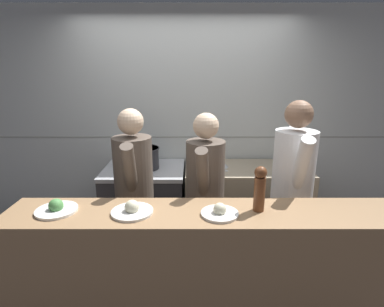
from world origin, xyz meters
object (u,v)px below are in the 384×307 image
Objects in this scene: mixing_bowl_steel at (220,162)px; plated_dish_appetiser at (133,210)px; oven_range at (147,205)px; chef_head_cook at (136,191)px; plated_dish_main at (58,208)px; chefs_knife at (208,171)px; pepper_mill at (261,188)px; chef_sous at (206,195)px; stock_pot at (145,157)px; plated_dish_dessert at (221,212)px; chef_line at (293,189)px.

mixing_bowl_steel is 0.76× the size of plated_dish_appetiser.
oven_range is 0.55× the size of chef_head_cook.
mixing_bowl_steel reaches higher than oven_range.
plated_dish_main is 0.72m from chef_head_cook.
chefs_knife is at bearing 64.13° from plated_dish_appetiser.
oven_range is 1.42m from plated_dish_appetiser.
mixing_bowl_steel is at bearing 96.95° from pepper_mill.
chef_sous is at bearing 28.02° from plated_dish_main.
mixing_bowl_steel is 0.13× the size of chef_sous.
stock_pot is 1.24× the size of plated_dish_appetiser.
plated_dish_appetiser is at bearing -2.44° from plated_dish_main.
mixing_bowl_steel is 1.35m from plated_dish_dessert.
chef_line is at bearing 8.74° from chef_sous.
mixing_bowl_steel is 0.77× the size of plated_dish_main.
oven_range is 0.83m from chef_head_cook.
mixing_bowl_steel is 0.12× the size of chef_line.
chefs_knife is at bearing 46.47° from plated_dish_main.
plated_dish_main reaches higher than oven_range.
stock_pot reaches higher than chefs_knife.
chef_line is (1.38, -0.72, 0.50)m from oven_range.
plated_dish_main is at bearing -179.29° from pepper_mill.
chef_head_cook is 0.96× the size of chef_line.
mixing_bowl_steel is 0.22m from chefs_knife.
chef_head_cook reaches higher than plated_dish_appetiser.
mixing_bowl_steel is (0.82, 0.03, -0.06)m from stock_pot.
chef_head_cook reaches higher than chefs_knife.
chef_head_cook is at bearing 137.44° from plated_dish_dessert.
chef_head_cook is (-0.79, -0.72, -0.04)m from mixing_bowl_steel.
plated_dish_appetiser is 0.86m from pepper_mill.
stock_pot is at bearing -177.87° from mixing_bowl_steel.
stock_pot is 1.49m from plated_dish_dessert.
chef_line is at bearing -27.50° from oven_range.
chefs_knife is 1.18m from plated_dish_dessert.
plated_dish_appetiser is (0.13, -1.28, 0.58)m from oven_range.
chef_line is at bearing -39.84° from chefs_knife.
plated_dish_dessert is at bearing -133.36° from chef_line.
plated_dish_main is at bearing -129.82° from chef_head_cook.
pepper_mill reaches higher than plated_dish_main.
plated_dish_dessert is 0.79× the size of pepper_mill.
chef_head_cook is at bearing -87.94° from oven_range.
plated_dish_appetiser is 0.17× the size of chef_sous.
pepper_mill is at bearing 2.62° from plated_dish_appetiser.
plated_dish_appetiser is (-0.69, -1.31, 0.08)m from mixing_bowl_steel.
chefs_knife is 0.23× the size of chef_sous.
pepper_mill is (0.97, -1.25, 0.16)m from stock_pot.
plated_dish_main reaches higher than mixing_bowl_steel.
chef_sous is (-0.05, -0.58, -0.01)m from chefs_knife.
stock_pot reaches higher than plated_dish_main.
chef_sous reaches higher than stock_pot.
plated_dish_appetiser reaches higher than oven_range.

